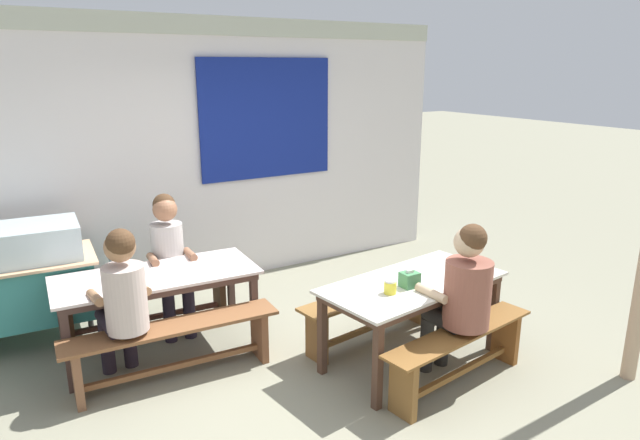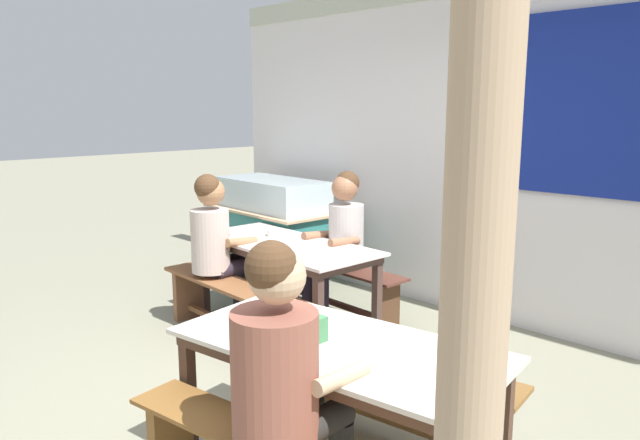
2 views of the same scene
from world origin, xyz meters
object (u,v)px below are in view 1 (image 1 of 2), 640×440
(dining_table_far, at_px, (157,282))
(person_left_back_turned, at_px, (123,296))
(person_near_front, at_px, (462,291))
(soup_bowl, at_px, (123,272))
(dining_table_near, at_px, (413,289))
(bench_near_back, at_px, (370,308))
(person_center_facing, at_px, (169,253))
(tissue_box, at_px, (409,279))
(condiment_jar, at_px, (390,287))
(bench_near_front, at_px, (460,352))
(bench_far_back, at_px, (148,299))
(bench_far_front, at_px, (174,342))
(food_cart, at_px, (4,279))

(dining_table_far, distance_m, person_left_back_turned, 0.55)
(person_near_front, relative_size, soup_bowl, 9.19)
(dining_table_near, distance_m, soup_bowl, 2.43)
(bench_near_back, xyz_separation_m, person_center_facing, (-1.46, 1.17, 0.44))
(tissue_box, xyz_separation_m, condiment_jar, (-0.21, -0.03, -0.01))
(condiment_jar, bearing_deg, dining_table_far, 136.74)
(person_near_front, height_order, person_center_facing, person_near_front)
(dining_table_far, relative_size, bench_near_front, 1.12)
(dining_table_near, bearing_deg, bench_far_back, 134.88)
(dining_table_near, xyz_separation_m, bench_near_back, (-0.07, 0.50, -0.35))
(bench_near_front, relative_size, soup_bowl, 10.62)
(bench_far_back, height_order, bench_far_front, same)
(dining_table_near, relative_size, person_left_back_turned, 1.27)
(bench_far_back, bearing_deg, tissue_box, -48.27)
(dining_table_far, xyz_separation_m, bench_near_back, (1.70, -0.75, -0.35))
(soup_bowl, bearing_deg, bench_far_front, -70.35)
(bench_far_back, xyz_separation_m, food_cart, (-1.14, 0.30, 0.33))
(person_left_back_turned, xyz_separation_m, condiment_jar, (1.80, -0.95, 0.03))
(bench_near_front, bearing_deg, tissue_box, 113.27)
(condiment_jar, bearing_deg, person_near_front, -36.98)
(dining_table_far, xyz_separation_m, bench_far_back, (0.03, 0.50, -0.35))
(person_near_front, height_order, tissue_box, person_near_front)
(person_near_front, xyz_separation_m, tissue_box, (-0.22, 0.36, 0.02))
(bench_near_front, distance_m, condiment_jar, 0.74)
(bench_near_back, bearing_deg, condiment_jar, -112.98)
(bench_far_back, xyz_separation_m, bench_far_front, (-0.05, -1.00, 0.01))
(person_near_front, xyz_separation_m, person_center_facing, (-1.64, 2.10, -0.02))
(person_left_back_turned, bearing_deg, person_center_facing, 54.06)
(dining_table_far, relative_size, dining_table_near, 1.03)
(bench_near_back, bearing_deg, soup_bowl, 155.96)
(bench_near_back, distance_m, person_near_front, 1.06)
(dining_table_far, bearing_deg, bench_far_back, 87.07)
(dining_table_near, distance_m, person_near_front, 0.47)
(food_cart, bearing_deg, condiment_jar, -40.24)
(dining_table_far, xyz_separation_m, bench_near_front, (1.84, -1.74, -0.36))
(person_near_front, bearing_deg, person_left_back_turned, 150.30)
(bench_far_front, distance_m, condiment_jar, 1.76)
(person_left_back_turned, bearing_deg, bench_near_front, -31.32)
(person_left_back_turned, xyz_separation_m, soup_bowl, (0.12, 0.52, 0.00))
(bench_near_front, xyz_separation_m, tissue_box, (-0.18, 0.42, 0.49))
(person_left_back_turned, relative_size, condiment_jar, 11.81)
(bench_far_front, xyz_separation_m, condiment_jar, (1.47, -0.86, 0.46))
(dining_table_near, relative_size, bench_near_back, 1.11)
(bench_far_front, xyz_separation_m, person_near_front, (1.90, -1.19, 0.45))
(bench_far_back, distance_m, bench_near_front, 2.88)
(bench_near_back, distance_m, bench_near_front, 1.00)
(bench_far_back, xyz_separation_m, person_near_front, (1.85, -2.19, 0.47))
(person_near_front, xyz_separation_m, person_left_back_turned, (-2.24, 1.28, -0.01))
(dining_table_far, relative_size, person_left_back_turned, 1.31)
(bench_near_front, distance_m, food_cart, 3.91)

